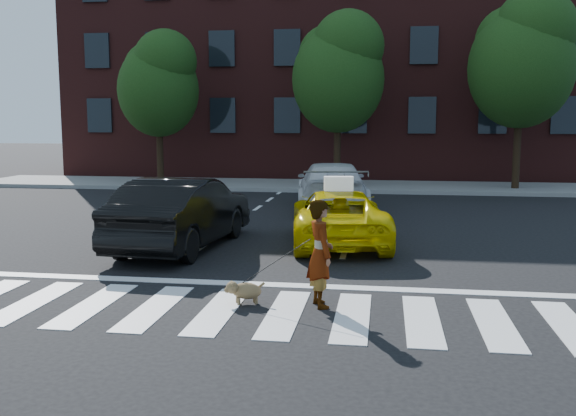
{
  "coord_description": "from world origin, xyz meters",
  "views": [
    {
      "loc": [
        2.42,
        -9.06,
        2.87
      ],
      "look_at": [
        0.54,
        3.41,
        1.1
      ],
      "focal_mm": 40.0,
      "sensor_mm": 36.0,
      "label": 1
    }
  ],
  "objects": [
    {
      "name": "tree_left",
      "position": [
        -6.97,
        17.0,
        4.44
      ],
      "size": [
        3.39,
        3.38,
        6.5
      ],
      "color": "black",
      "rests_on": "ground"
    },
    {
      "name": "building",
      "position": [
        0.0,
        25.0,
        6.0
      ],
      "size": [
        26.0,
        10.0,
        12.0
      ],
      "primitive_type": "cube",
      "color": "#481C19",
      "rests_on": "ground"
    },
    {
      "name": "dog",
      "position": [
        0.29,
        0.41,
        0.22
      ],
      "size": [
        0.62,
        0.43,
        0.37
      ],
      "rotation": [
        0.0,
        0.0,
        0.42
      ],
      "color": "brown",
      "rests_on": "ground"
    },
    {
      "name": "woman",
      "position": [
        1.48,
        0.47,
        0.83
      ],
      "size": [
        0.6,
        0.71,
        1.66
      ],
      "primitive_type": "imported",
      "rotation": [
        0.0,
        0.0,
        1.97
      ],
      "color": "#999999",
      "rests_on": "ground"
    },
    {
      "name": "black_sedan",
      "position": [
        -2.0,
        4.49,
        0.79
      ],
      "size": [
        2.07,
        4.92,
        1.58
      ],
      "primitive_type": "imported",
      "rotation": [
        0.0,
        0.0,
        3.06
      ],
      "color": "black",
      "rests_on": "ground"
    },
    {
      "name": "taxi_sign",
      "position": [
        1.4,
        5.33,
        1.41
      ],
      "size": [
        0.68,
        0.37,
        0.32
      ],
      "primitive_type": "cube",
      "rotation": [
        0.0,
        0.0,
        3.28
      ],
      "color": "white",
      "rests_on": "taxi"
    },
    {
      "name": "tree_mid",
      "position": [
        0.53,
        17.0,
        4.85
      ],
      "size": [
        3.69,
        3.69,
        7.1
      ],
      "color": "black",
      "rests_on": "ground"
    },
    {
      "name": "taxi",
      "position": [
        1.4,
        5.53,
        0.62
      ],
      "size": [
        2.67,
        4.74,
        1.25
      ],
      "primitive_type": "imported",
      "rotation": [
        0.0,
        0.0,
        3.28
      ],
      "color": "#DBC304",
      "rests_on": "ground"
    },
    {
      "name": "white_suv",
      "position": [
        0.79,
        10.88,
        0.75
      ],
      "size": [
        2.76,
        5.43,
        1.51
      ],
      "primitive_type": "imported",
      "rotation": [
        0.0,
        0.0,
        3.27
      ],
      "color": "silver",
      "rests_on": "ground"
    },
    {
      "name": "stop_line",
      "position": [
        0.0,
        1.6,
        0.01
      ],
      "size": [
        12.0,
        0.3,
        0.01
      ],
      "primitive_type": "cube",
      "color": "silver",
      "rests_on": "ground"
    },
    {
      "name": "sidewalk_far",
      "position": [
        0.0,
        17.5,
        0.07
      ],
      "size": [
        30.0,
        4.0,
        0.15
      ],
      "primitive_type": "cube",
      "color": "slate",
      "rests_on": "ground"
    },
    {
      "name": "crosswalk",
      "position": [
        0.0,
        0.0,
        0.01
      ],
      "size": [
        13.0,
        2.4,
        0.01
      ],
      "primitive_type": "cube",
      "color": "silver",
      "rests_on": "ground"
    },
    {
      "name": "ground",
      "position": [
        0.0,
        0.0,
        0.0
      ],
      "size": [
        120.0,
        120.0,
        0.0
      ],
      "primitive_type": "plane",
      "color": "black",
      "rests_on": "ground"
    },
    {
      "name": "tree_right",
      "position": [
        7.53,
        17.0,
        5.26
      ],
      "size": [
        4.0,
        4.0,
        7.7
      ],
      "color": "black",
      "rests_on": "ground"
    }
  ]
}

